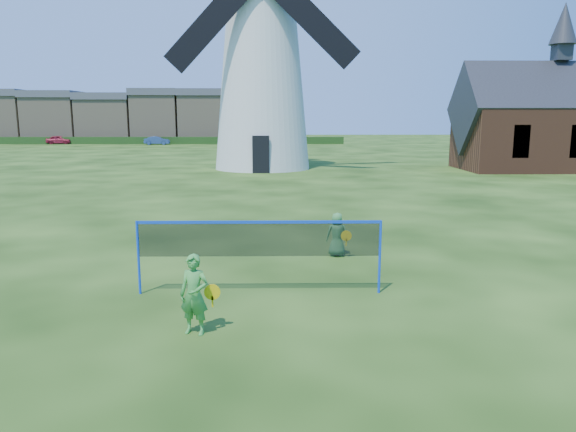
# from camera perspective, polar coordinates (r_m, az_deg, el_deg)

# --- Properties ---
(ground) EXTENTS (220.00, 220.00, 0.00)m
(ground) POSITION_cam_1_polar(r_m,az_deg,el_deg) (11.69, -0.95, -7.69)
(ground) COLOR black
(ground) RESTS_ON ground
(windmill) EXTENTS (13.18, 6.78, 19.67)m
(windmill) POSITION_cam_1_polar(r_m,az_deg,el_deg) (39.34, -2.79, 15.43)
(windmill) COLOR white
(windmill) RESTS_ON ground
(chapel) EXTENTS (13.42, 6.51, 11.35)m
(chapel) POSITION_cam_1_polar(r_m,az_deg,el_deg) (42.65, 26.45, 8.69)
(chapel) COLOR brown
(chapel) RESTS_ON ground
(badminton_net) EXTENTS (5.05, 0.05, 1.55)m
(badminton_net) POSITION_cam_1_polar(r_m,az_deg,el_deg) (11.11, -3.05, -2.57)
(badminton_net) COLOR blue
(badminton_net) RESTS_ON ground
(player_girl) EXTENTS (0.71, 0.45, 1.38)m
(player_girl) POSITION_cam_1_polar(r_m,az_deg,el_deg) (9.29, -9.88, -8.20)
(player_girl) COLOR green
(player_girl) RESTS_ON ground
(player_boy) EXTENTS (0.66, 0.44, 1.16)m
(player_boy) POSITION_cam_1_polar(r_m,az_deg,el_deg) (14.31, 5.21, -1.96)
(player_boy) COLOR #408541
(player_boy) RESTS_ON ground
(terraced_houses) EXTENTS (51.98, 8.40, 7.86)m
(terraced_houses) POSITION_cam_1_polar(r_m,az_deg,el_deg) (87.13, -18.53, 9.97)
(terraced_houses) COLOR tan
(terraced_houses) RESTS_ON ground
(hedge) EXTENTS (62.00, 0.80, 1.00)m
(hedge) POSITION_cam_1_polar(r_m,az_deg,el_deg) (80.27, -16.89, 7.65)
(hedge) COLOR #193814
(hedge) RESTS_ON ground
(car_left) EXTENTS (3.58, 1.48, 1.21)m
(car_left) POSITION_cam_1_polar(r_m,az_deg,el_deg) (83.24, -23.02, 7.43)
(car_left) COLOR maroon
(car_left) RESTS_ON ground
(car_right) EXTENTS (3.48, 1.36, 1.13)m
(car_right) POSITION_cam_1_polar(r_m,az_deg,el_deg) (77.12, -13.69, 7.76)
(car_right) COLOR navy
(car_right) RESTS_ON ground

